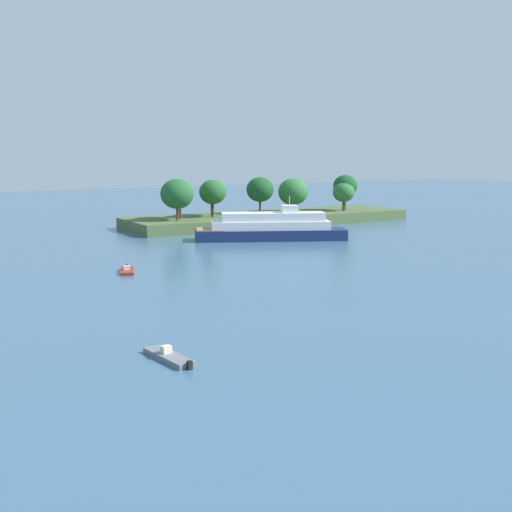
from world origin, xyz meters
The scene contains 4 objects.
treeline_island centered at (16.59, 71.19, 2.80)m, with size 55.22×14.79×8.99m.
white_riverboat centered at (5.85, 52.28, 1.84)m, with size 23.15×14.55×6.74m.
fishing_skiff centered at (-22.68, 37.49, 0.21)m, with size 2.82×4.68×0.86m.
small_motorboat centered at (-30.94, 6.35, 0.21)m, with size 1.88×5.08×0.86m.
Camera 1 is at (-46.98, -31.63, 13.54)m, focal length 45.33 mm.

